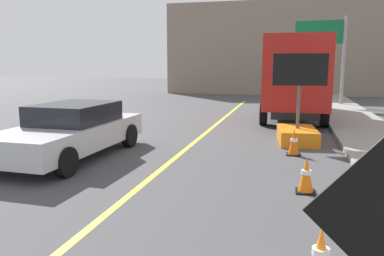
{
  "coord_description": "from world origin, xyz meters",
  "views": [
    {
      "loc": [
        2.79,
        -0.3,
        2.4
      ],
      "look_at": [
        1.47,
        4.82,
        1.5
      ],
      "focal_mm": 35.5,
      "sensor_mm": 36.0,
      "label": 1
    }
  ],
  "objects_px": {
    "box_truck": "(293,76)",
    "arrow_board_trailer": "(297,127)",
    "traffic_cone_near_sign": "(321,256)",
    "highway_guide_sign": "(330,45)",
    "pickup_car": "(72,130)",
    "traffic_cone_far_lane": "(294,142)",
    "traffic_cone_mid_lane": "(306,175)"
  },
  "relations": [
    {
      "from": "box_truck",
      "to": "arrow_board_trailer",
      "type": "bearing_deg",
      "value": -88.35
    },
    {
      "from": "arrow_board_trailer",
      "to": "traffic_cone_near_sign",
      "type": "relative_size",
      "value": 3.95
    },
    {
      "from": "arrow_board_trailer",
      "to": "highway_guide_sign",
      "type": "height_order",
      "value": "highway_guide_sign"
    },
    {
      "from": "pickup_car",
      "to": "traffic_cone_far_lane",
      "type": "relative_size",
      "value": 6.83
    },
    {
      "from": "highway_guide_sign",
      "to": "traffic_cone_near_sign",
      "type": "distance_m",
      "value": 19.35
    },
    {
      "from": "highway_guide_sign",
      "to": "traffic_cone_near_sign",
      "type": "xyz_separation_m",
      "value": [
        -1.68,
        -19.03,
        -3.09
      ]
    },
    {
      "from": "traffic_cone_near_sign",
      "to": "arrow_board_trailer",
      "type": "bearing_deg",
      "value": 90.89
    },
    {
      "from": "box_truck",
      "to": "traffic_cone_far_lane",
      "type": "xyz_separation_m",
      "value": [
        0.04,
        -7.0,
        -1.51
      ]
    },
    {
      "from": "traffic_cone_near_sign",
      "to": "highway_guide_sign",
      "type": "bearing_deg",
      "value": 84.95
    },
    {
      "from": "arrow_board_trailer",
      "to": "traffic_cone_near_sign",
      "type": "bearing_deg",
      "value": -89.11
    },
    {
      "from": "traffic_cone_far_lane",
      "to": "traffic_cone_mid_lane",
      "type": "bearing_deg",
      "value": -86.2
    },
    {
      "from": "traffic_cone_far_lane",
      "to": "traffic_cone_near_sign",
      "type": "bearing_deg",
      "value": -87.83
    },
    {
      "from": "arrow_board_trailer",
      "to": "box_truck",
      "type": "xyz_separation_m",
      "value": [
        -0.15,
        5.33,
        1.37
      ]
    },
    {
      "from": "highway_guide_sign",
      "to": "traffic_cone_far_lane",
      "type": "xyz_separation_m",
      "value": [
        -1.91,
        -12.89,
        -3.08
      ]
    },
    {
      "from": "arrow_board_trailer",
      "to": "pickup_car",
      "type": "xyz_separation_m",
      "value": [
        -5.7,
        -3.3,
        0.22
      ]
    },
    {
      "from": "arrow_board_trailer",
      "to": "highway_guide_sign",
      "type": "distance_m",
      "value": 11.73
    },
    {
      "from": "box_truck",
      "to": "traffic_cone_mid_lane",
      "type": "distance_m",
      "value": 10.14
    },
    {
      "from": "highway_guide_sign",
      "to": "traffic_cone_mid_lane",
      "type": "height_order",
      "value": "highway_guide_sign"
    },
    {
      "from": "box_truck",
      "to": "traffic_cone_far_lane",
      "type": "bearing_deg",
      "value": -89.66
    },
    {
      "from": "box_truck",
      "to": "highway_guide_sign",
      "type": "relative_size",
      "value": 1.59
    },
    {
      "from": "traffic_cone_near_sign",
      "to": "traffic_cone_mid_lane",
      "type": "height_order",
      "value": "traffic_cone_mid_lane"
    },
    {
      "from": "traffic_cone_mid_lane",
      "to": "arrow_board_trailer",
      "type": "bearing_deg",
      "value": 91.09
    },
    {
      "from": "box_truck",
      "to": "pickup_car",
      "type": "distance_m",
      "value": 10.32
    },
    {
      "from": "box_truck",
      "to": "traffic_cone_near_sign",
      "type": "bearing_deg",
      "value": -88.8
    },
    {
      "from": "arrow_board_trailer",
      "to": "box_truck",
      "type": "bearing_deg",
      "value": 91.65
    },
    {
      "from": "pickup_car",
      "to": "traffic_cone_far_lane",
      "type": "bearing_deg",
      "value": 16.15
    },
    {
      "from": "arrow_board_trailer",
      "to": "traffic_cone_far_lane",
      "type": "xyz_separation_m",
      "value": [
        -0.11,
        -1.68,
        -0.14
      ]
    },
    {
      "from": "pickup_car",
      "to": "traffic_cone_near_sign",
      "type": "xyz_separation_m",
      "value": [
        5.82,
        -4.52,
        -0.36
      ]
    },
    {
      "from": "pickup_car",
      "to": "arrow_board_trailer",
      "type": "bearing_deg",
      "value": 30.04
    },
    {
      "from": "pickup_car",
      "to": "traffic_cone_far_lane",
      "type": "distance_m",
      "value": 5.83
    },
    {
      "from": "pickup_car",
      "to": "traffic_cone_mid_lane",
      "type": "distance_m",
      "value": 5.97
    },
    {
      "from": "traffic_cone_mid_lane",
      "to": "box_truck",
      "type": "bearing_deg",
      "value": 91.38
    }
  ]
}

